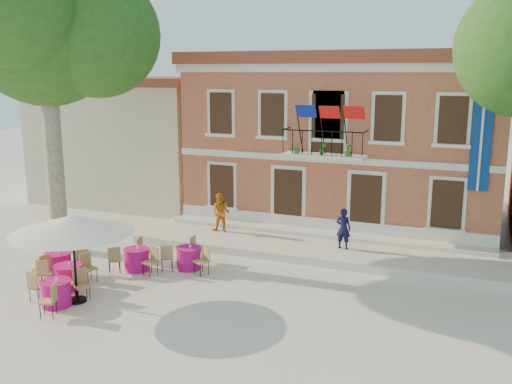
% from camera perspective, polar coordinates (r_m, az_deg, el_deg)
% --- Properties ---
extents(ground, '(90.00, 90.00, 0.00)m').
position_cam_1_polar(ground, '(18.72, -4.06, -9.04)').
color(ground, beige).
rests_on(ground, ground).
extents(main_building, '(13.50, 9.59, 7.50)m').
position_cam_1_polar(main_building, '(26.45, 9.42, 5.46)').
color(main_building, '#C46946').
rests_on(main_building, ground).
extents(neighbor_west, '(9.40, 9.40, 6.40)m').
position_cam_1_polar(neighbor_west, '(31.96, -10.80, 5.50)').
color(neighbor_west, beige).
rests_on(neighbor_west, ground).
extents(terrace, '(14.00, 3.40, 0.30)m').
position_cam_1_polar(terrace, '(21.87, 5.81, -5.52)').
color(terrace, silver).
rests_on(terrace, ground).
extents(plane_tree_west, '(5.65, 5.65, 11.10)m').
position_cam_1_polar(plane_tree_west, '(22.33, -20.38, 15.09)').
color(plane_tree_west, '#A59E84').
rests_on(plane_tree_west, ground).
extents(patio_umbrella, '(3.55, 3.55, 2.64)m').
position_cam_1_polar(patio_umbrella, '(17.32, -17.92, -3.11)').
color(patio_umbrella, black).
rests_on(patio_umbrella, ground).
extents(pedestrian_navy, '(0.58, 0.40, 1.52)m').
position_cam_1_polar(pedestrian_navy, '(21.17, 8.73, -3.63)').
color(pedestrian_navy, black).
rests_on(pedestrian_navy, terrace).
extents(pedestrian_orange, '(0.81, 0.65, 1.60)m').
position_cam_1_polar(pedestrian_orange, '(23.11, -3.54, -2.08)').
color(pedestrian_orange, orange).
rests_on(pedestrian_orange, terrace).
extents(cafe_table_0, '(1.71, 1.86, 0.95)m').
position_cam_1_polar(cafe_table_0, '(17.77, -19.35, -9.41)').
color(cafe_table_0, '#C31273').
rests_on(cafe_table_0, ground).
extents(cafe_table_1, '(1.78, 1.83, 0.95)m').
position_cam_1_polar(cafe_table_1, '(18.99, -18.25, -7.95)').
color(cafe_table_1, '#C31273').
rests_on(cafe_table_1, ground).
extents(cafe_table_2, '(1.87, 1.69, 0.95)m').
position_cam_1_polar(cafe_table_2, '(20.33, -19.15, -6.69)').
color(cafe_table_2, '#C31273').
rests_on(cafe_table_2, ground).
extents(cafe_table_3, '(1.84, 1.76, 0.95)m').
position_cam_1_polar(cafe_table_3, '(20.08, -11.84, -6.50)').
color(cafe_table_3, '#C31273').
rests_on(cafe_table_3, ground).
extents(cafe_table_4, '(1.87, 1.67, 0.95)m').
position_cam_1_polar(cafe_table_4, '(19.93, -6.75, -6.47)').
color(cafe_table_4, '#C31273').
rests_on(cafe_table_4, ground).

